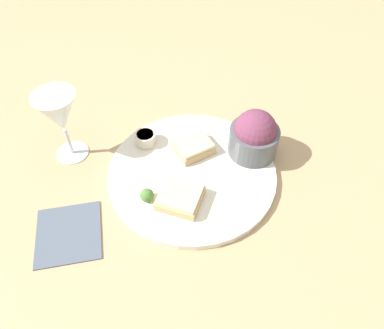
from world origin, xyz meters
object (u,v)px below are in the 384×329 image
at_px(salad_bowl, 254,136).
at_px(sauce_ramekin, 146,138).
at_px(wine_glass, 59,115).
at_px(cheese_toast_near, 180,197).
at_px(napkin, 68,233).
at_px(cheese_toast_far, 193,147).

height_order(salad_bowl, sauce_ramekin, salad_bowl).
distance_m(sauce_ramekin, wine_glass, 0.18).
distance_m(cheese_toast_near, napkin, 0.21).
xyz_separation_m(cheese_toast_near, wine_glass, (-0.20, 0.19, 0.08)).
height_order(salad_bowl, napkin, salad_bowl).
distance_m(cheese_toast_near, cheese_toast_far, 0.13).
xyz_separation_m(sauce_ramekin, cheese_toast_far, (0.09, -0.05, -0.00)).
bearing_deg(cheese_toast_near, cheese_toast_far, 64.91).
relative_size(cheese_toast_near, napkin, 0.81).
bearing_deg(sauce_ramekin, salad_bowl, -20.22).
bearing_deg(cheese_toast_far, sauce_ramekin, 152.74).
bearing_deg(sauce_ramekin, cheese_toast_far, -27.26).
distance_m(sauce_ramekin, cheese_toast_far, 0.11).
relative_size(wine_glass, napkin, 1.21).
relative_size(sauce_ramekin, cheese_toast_far, 0.50).
distance_m(salad_bowl, cheese_toast_far, 0.13).
height_order(salad_bowl, cheese_toast_far, salad_bowl).
bearing_deg(sauce_ramekin, napkin, -134.25).
relative_size(salad_bowl, sauce_ramekin, 2.33).
bearing_deg(cheese_toast_near, wine_glass, 135.61).
height_order(cheese_toast_far, wine_glass, wine_glass).
relative_size(cheese_toast_far, napkin, 0.69).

